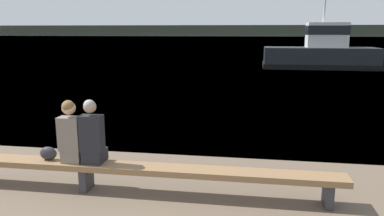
{
  "coord_description": "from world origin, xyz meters",
  "views": [
    {
      "loc": [
        1.71,
        -2.06,
        2.64
      ],
      "look_at": [
        0.36,
        6.49,
        0.83
      ],
      "focal_mm": 35.0,
      "sensor_mm": 36.0,
      "label": 1
    }
  ],
  "objects": [
    {
      "name": "water_surface",
      "position": [
        0.0,
        125.47,
        0.0
      ],
      "size": [
        240.0,
        240.0,
        0.0
      ],
      "primitive_type": "plane",
      "color": "#386084",
      "rests_on": "ground"
    },
    {
      "name": "far_shoreline",
      "position": [
        0.0,
        166.55,
        2.33
      ],
      "size": [
        600.0,
        12.0,
        4.67
      ],
      "primitive_type": "cube",
      "color": "#424738",
      "rests_on": "ground"
    },
    {
      "name": "bench_main",
      "position": [
        -0.96,
        3.49,
        0.4
      ],
      "size": [
        8.38,
        0.4,
        0.48
      ],
      "color": "brown",
      "rests_on": "ground"
    },
    {
      "name": "person_left",
      "position": [
        -1.18,
        3.49,
        0.96
      ],
      "size": [
        0.37,
        0.39,
        1.05
      ],
      "color": "#70665B",
      "rests_on": "bench_main"
    },
    {
      "name": "person_right",
      "position": [
        -0.82,
        3.49,
        0.95
      ],
      "size": [
        0.37,
        0.38,
        1.07
      ],
      "color": "black",
      "rests_on": "bench_main"
    },
    {
      "name": "shopping_bag",
      "position": [
        -1.63,
        3.51,
        0.59
      ],
      "size": [
        0.29,
        0.16,
        0.23
      ],
      "color": "#232328",
      "rests_on": "bench_main"
    },
    {
      "name": "tugboat_red",
      "position": [
        6.48,
        25.26,
        0.99
      ],
      "size": [
        7.76,
        2.81,
        5.55
      ],
      "rotation": [
        0.0,
        0.0,
        1.56
      ],
      "color": "black",
      "rests_on": "water_surface"
    }
  ]
}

